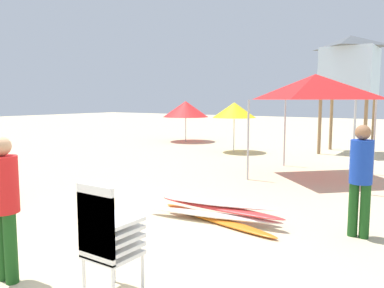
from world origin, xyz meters
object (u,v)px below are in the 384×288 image
Objects in this scene: lifeguard_near_left at (4,200)px; lifeguard_tower at (350,67)px; surfboard_pile at (216,211)px; lifeguard_near_right at (361,173)px; popup_canopy at (315,87)px; stacked_plastic_chairs at (105,233)px; beach_umbrella_far at (234,110)px; beach_umbrella_mid at (186,109)px.

lifeguard_tower is (0.65, 12.96, 2.27)m from lifeguard_near_left.
surfboard_pile is 10.24m from lifeguard_tower.
lifeguard_near_right is at bearing 13.17° from surfboard_pile.
lifeguard_near_right is at bearing -64.53° from popup_canopy.
surfboard_pile is (-0.41, 2.85, -0.54)m from stacked_plastic_chairs.
beach_umbrella_far is (-4.00, 3.17, -0.72)m from popup_canopy.
beach_umbrella_far is at bearing -28.92° from beach_umbrella_mid.
popup_canopy is 1.22× the size of beach_umbrella_mid.
surfboard_pile is at bearing 98.13° from stacked_plastic_chairs.
lifeguard_tower is (-0.56, 12.62, 2.50)m from stacked_plastic_chairs.
lifeguard_near_right is 13.39m from beach_umbrella_mid.
stacked_plastic_chairs is 12.88m from lifeguard_tower.
beach_umbrella_far is at bearing -150.82° from lifeguard_tower.
beach_umbrella_mid is at bearing 122.07° from stacked_plastic_chairs.
beach_umbrella_mid is 4.23m from beach_umbrella_far.
lifeguard_tower is (-0.15, 9.77, 3.04)m from surfboard_pile.
stacked_plastic_chairs is 11.43m from beach_umbrella_far.
beach_umbrella_mid reaches higher than beach_umbrella_far.
lifeguard_near_right reaches higher than lifeguard_near_left.
lifeguard_near_right is 0.38× the size of lifeguard_tower.
beach_umbrella_mid is at bearing 179.98° from lifeguard_tower.
stacked_plastic_chairs is 0.63× the size of beach_umbrella_far.
lifeguard_near_left reaches higher than stacked_plastic_chairs.
surfboard_pile is at bearing -63.80° from beach_umbrella_far.
beach_umbrella_far is (-5.93, 7.23, 0.66)m from lifeguard_near_right.
surfboard_pile is at bearing -89.12° from lifeguard_tower.
popup_canopy is at bearing -34.11° from beach_umbrella_mid.
surfboard_pile is 1.14× the size of beach_umbrella_mid.
stacked_plastic_chairs is 0.48× the size of surfboard_pile.
lifeguard_near_right is 0.87× the size of beach_umbrella_far.
surfboard_pile is at bearing -92.44° from popup_canopy.
lifeguard_near_left is 0.86× the size of beach_umbrella_far.
popup_canopy is 1.40× the size of beach_umbrella_far.
beach_umbrella_far is (-4.21, 10.58, 0.91)m from stacked_plastic_chairs.
popup_canopy is (0.19, 4.56, 2.17)m from surfboard_pile.
lifeguard_near_right is 9.81m from lifeguard_tower.
beach_umbrella_far reaches higher than surfboard_pile.
popup_canopy reaches higher than lifeguard_near_left.
lifeguard_near_right is at bearing 62.77° from stacked_plastic_chairs.
surfboard_pile is 1.50× the size of lifeguard_near_right.
stacked_plastic_chairs is 2.93m from surfboard_pile.
lifeguard_near_left is at bearing -128.50° from lifeguard_near_right.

